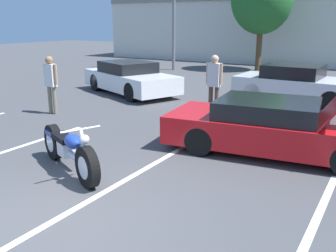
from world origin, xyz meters
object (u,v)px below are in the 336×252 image
object	(u,v)px
show_car_hood_open	(276,127)
spectator_near_motorcycle	(214,80)
spectator_by_show_car	(51,80)
spectator_midground	(214,80)
motorcycle	(69,150)
parked_car_left_row	(130,78)
parked_car_mid_row	(296,84)

from	to	relation	value
show_car_hood_open	spectator_near_motorcycle	distance (m)	3.54
show_car_hood_open	spectator_by_show_car	world-z (taller)	show_car_hood_open
spectator_near_motorcycle	spectator_midground	size ratio (longest dim) A/B	1.13
motorcycle	parked_car_left_row	distance (m)	8.02
show_car_hood_open	spectator_by_show_car	size ratio (longest dim) A/B	2.72
show_car_hood_open	parked_car_mid_row	xyz separation A→B (m)	(-0.91, 5.75, 0.04)
show_car_hood_open	spectator_by_show_car	xyz separation A→B (m)	(-6.82, 0.01, 0.47)
motorcycle	parked_car_left_row	bearing A→B (deg)	142.24
spectator_near_motorcycle	parked_car_left_row	bearing A→B (deg)	159.89
parked_car_left_row	spectator_by_show_car	world-z (taller)	spectator_by_show_car
parked_car_left_row	spectator_midground	bearing A→B (deg)	11.59
show_car_hood_open	motorcycle	bearing A→B (deg)	-141.76
parked_car_mid_row	show_car_hood_open	bearing A→B (deg)	-78.75
show_car_hood_open	spectator_midground	bearing A→B (deg)	124.68
show_car_hood_open	parked_car_left_row	xyz separation A→B (m)	(-6.85, 3.97, 0.03)
parked_car_left_row	spectator_near_motorcycle	size ratio (longest dim) A/B	2.67
motorcycle	parked_car_mid_row	distance (m)	9.05
parked_car_mid_row	spectator_midground	bearing A→B (deg)	-126.39
parked_car_mid_row	spectator_midground	world-z (taller)	spectator_midground
show_car_hood_open	spectator_near_motorcycle	bearing A→B (deg)	129.44
motorcycle	spectator_midground	xyz separation A→B (m)	(0.08, 6.30, 0.51)
parked_car_left_row	spectator_by_show_car	xyz separation A→B (m)	(0.03, -3.96, 0.45)
motorcycle	spectator_by_show_car	xyz separation A→B (m)	(-3.82, 3.07, 0.62)
parked_car_left_row	parked_car_mid_row	size ratio (longest dim) A/B	1.13
spectator_near_motorcycle	spectator_by_show_car	xyz separation A→B (m)	(-4.27, -2.39, -0.03)
show_car_hood_open	spectator_by_show_car	distance (m)	6.84
spectator_near_motorcycle	spectator_midground	xyz separation A→B (m)	(-0.37, 0.84, -0.14)
parked_car_mid_row	spectator_near_motorcycle	world-z (taller)	spectator_near_motorcycle
parked_car_mid_row	spectator_by_show_car	bearing A→B (deg)	-133.60
spectator_by_show_car	spectator_near_motorcycle	bearing A→B (deg)	29.22
motorcycle	show_car_hood_open	xyz separation A→B (m)	(3.00, 3.06, 0.15)
motorcycle	spectator_by_show_car	bearing A→B (deg)	164.77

